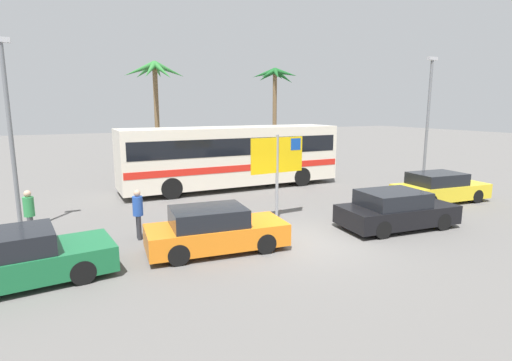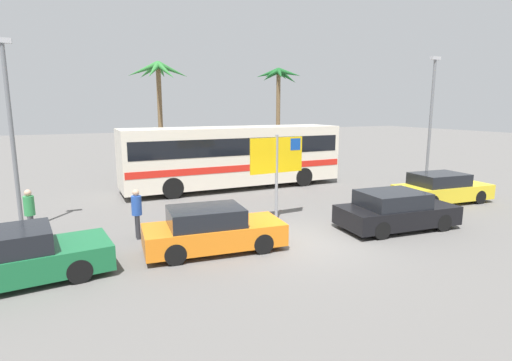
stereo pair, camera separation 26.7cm
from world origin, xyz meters
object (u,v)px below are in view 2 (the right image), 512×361
object	(u,v)px
car_yellow	(441,188)
car_green	(8,259)
bus_front_coach	(234,154)
pedestrian_by_bus	(137,210)
car_black	(395,211)
ferry_sign	(278,159)
pedestrian_crossing_lot	(30,210)
car_orange	(212,230)

from	to	relation	value
car_yellow	car_green	bearing A→B (deg)	-169.92
car_yellow	car_green	world-z (taller)	same
bus_front_coach	car_green	bearing A→B (deg)	-137.36
bus_front_coach	pedestrian_by_bus	distance (m)	8.76
car_yellow	pedestrian_by_bus	world-z (taller)	pedestrian_by_bus
car_black	ferry_sign	bearing A→B (deg)	144.87
car_yellow	pedestrian_crossing_lot	size ratio (longest dim) A/B	2.72
bus_front_coach	car_orange	world-z (taller)	bus_front_coach
bus_front_coach	pedestrian_crossing_lot	bearing A→B (deg)	-151.21
pedestrian_by_bus	car_black	bearing A→B (deg)	162.20
bus_front_coach	car_green	world-z (taller)	bus_front_coach
pedestrian_crossing_lot	car_green	bearing A→B (deg)	96.44
ferry_sign	car_orange	size ratio (longest dim) A/B	0.76
ferry_sign	car_yellow	distance (m)	8.10
ferry_sign	car_green	world-z (taller)	ferry_sign
ferry_sign	pedestrian_by_bus	distance (m)	5.29
car_black	pedestrian_by_bus	size ratio (longest dim) A/B	2.61
car_yellow	car_green	xyz separation A→B (m)	(-16.33, -1.49, 0.00)
car_yellow	car_black	world-z (taller)	same
ferry_sign	bus_front_coach	bearing A→B (deg)	79.05
ferry_sign	pedestrian_crossing_lot	xyz separation A→B (m)	(-8.21, 1.41, -1.37)
car_black	pedestrian_by_bus	distance (m)	8.75
bus_front_coach	car_green	xyz separation A→B (m)	(-9.27, -8.53, -1.15)
car_black	pedestrian_crossing_lot	distance (m)	12.14
car_orange	car_green	bearing A→B (deg)	-173.69
ferry_sign	pedestrian_by_bus	bearing A→B (deg)	176.52
bus_front_coach	ferry_sign	distance (m)	6.45
car_green	car_orange	distance (m)	5.14
bus_front_coach	car_yellow	bearing A→B (deg)	-44.92
bus_front_coach	pedestrian_by_bus	size ratio (longest dim) A/B	7.04
car_green	pedestrian_by_bus	bearing A→B (deg)	27.18
bus_front_coach	pedestrian_crossing_lot	xyz separation A→B (m)	(-9.03, -4.96, -0.83)
car_yellow	pedestrian_crossing_lot	distance (m)	16.24
ferry_sign	car_black	xyz separation A→B (m)	(3.20, -2.72, -1.69)
car_green	car_yellow	bearing A→B (deg)	-0.44
car_black	pedestrian_crossing_lot	world-z (taller)	pedestrian_crossing_lot
car_yellow	pedestrian_crossing_lot	xyz separation A→B (m)	(-16.10, 2.08, 0.32)
car_black	car_orange	world-z (taller)	same
bus_front_coach	pedestrian_by_bus	bearing A→B (deg)	-132.92
ferry_sign	car_yellow	world-z (taller)	ferry_sign
ferry_sign	pedestrian_by_bus	size ratio (longest dim) A/B	1.98
pedestrian_by_bus	ferry_sign	bearing A→B (deg)	-179.67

